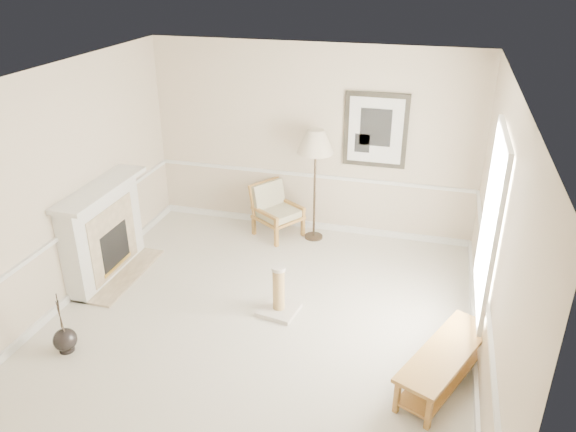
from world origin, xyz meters
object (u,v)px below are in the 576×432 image
object	(u,v)px
floor_vase	(65,340)
armchair	(274,207)
scratching_post	(279,298)
floor_lamp	(316,145)
bench	(445,361)

from	to	relation	value
floor_vase	armchair	distance (m)	3.69
scratching_post	floor_vase	bearing A→B (deg)	-147.11
armchair	scratching_post	distance (m)	2.17
floor_vase	scratching_post	distance (m)	2.48
floor_vase	floor_lamp	bearing A→B (deg)	58.93
floor_lamp	bench	xyz separation A→B (m)	(2.01, -2.82, -1.23)
floor_vase	armchair	bearing A→B (deg)	67.40
armchair	bench	world-z (taller)	armchair
armchair	scratching_post	world-z (taller)	armchair
bench	floor_lamp	bearing A→B (deg)	125.55
floor_vase	bench	world-z (taller)	floor_vase
armchair	floor_lamp	size ratio (longest dim) A/B	0.51
floor_vase	scratching_post	xyz separation A→B (m)	(2.08, 1.34, 0.06)
armchair	scratching_post	size ratio (longest dim) A/B	1.38
scratching_post	floor_lamp	bearing A→B (deg)	90.85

